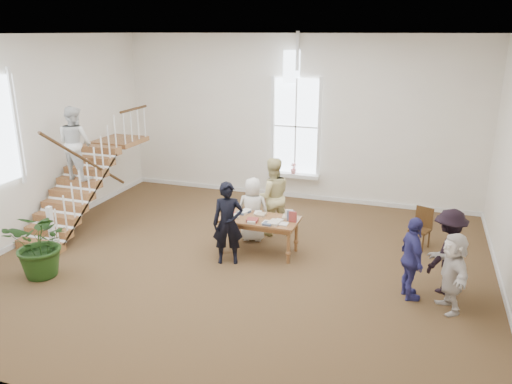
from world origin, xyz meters
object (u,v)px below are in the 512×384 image
(person_yellow, at_px, (272,196))
(library_table, at_px, (259,222))
(woman_cluster_c, at_px, (452,272))
(elderly_woman, at_px, (253,209))
(woman_cluster_b, at_px, (448,251))
(floor_plant, at_px, (42,243))
(woman_cluster_a, at_px, (412,259))
(police_officer, at_px, (228,223))
(side_chair, at_px, (422,226))

(person_yellow, bearing_deg, library_table, 62.92)
(library_table, height_order, woman_cluster_c, woman_cluster_c)
(elderly_woman, distance_m, woman_cluster_c, 4.50)
(woman_cluster_b, relative_size, floor_plant, 1.16)
(person_yellow, bearing_deg, woman_cluster_a, 117.38)
(woman_cluster_a, distance_m, floor_plant, 6.88)
(police_officer, height_order, woman_cluster_c, police_officer)
(side_chair, bearing_deg, woman_cluster_c, -56.67)
(library_table, distance_m, person_yellow, 1.12)
(elderly_woman, xyz_separation_m, woman_cluster_c, (4.14, -1.77, -0.03))
(elderly_woman, bearing_deg, side_chair, -176.11)
(woman_cluster_c, xyz_separation_m, floor_plant, (-7.40, -1.17, -0.02))
(library_table, xyz_separation_m, woman_cluster_c, (3.79, -1.17, 0.00))
(side_chair, bearing_deg, library_table, -134.59)
(woman_cluster_b, height_order, woman_cluster_c, woman_cluster_b)
(elderly_woman, xyz_separation_m, woman_cluster_b, (4.08, -1.12, 0.06))
(person_yellow, relative_size, floor_plant, 1.34)
(library_table, relative_size, elderly_woman, 1.14)
(police_officer, distance_m, person_yellow, 1.80)
(woman_cluster_c, relative_size, side_chair, 1.55)
(library_table, bearing_deg, woman_cluster_c, -16.73)
(library_table, bearing_deg, side_chair, 23.67)
(woman_cluster_a, relative_size, woman_cluster_c, 1.08)
(person_yellow, relative_size, woman_cluster_a, 1.20)
(woman_cluster_a, bearing_deg, floor_plant, 81.12)
(person_yellow, xyz_separation_m, woman_cluster_b, (3.78, -1.62, -0.12))
(floor_plant, bearing_deg, person_yellow, 44.06)
(police_officer, height_order, person_yellow, person_yellow)
(woman_cluster_b, distance_m, woman_cluster_c, 0.66)
(woman_cluster_a, height_order, woman_cluster_b, woman_cluster_b)
(woman_cluster_c, xyz_separation_m, side_chair, (-0.51, 2.58, -0.20))
(floor_plant, relative_size, side_chair, 1.51)
(floor_plant, bearing_deg, woman_cluster_c, 9.00)
(police_officer, height_order, floor_plant, police_officer)
(woman_cluster_c, height_order, side_chair, woman_cluster_c)
(elderly_woman, xyz_separation_m, side_chair, (3.63, 0.81, -0.24))
(person_yellow, distance_m, woman_cluster_b, 4.12)
(library_table, height_order, person_yellow, person_yellow)
(library_table, distance_m, woman_cluster_c, 3.97)
(elderly_woman, distance_m, person_yellow, 0.61)
(police_officer, relative_size, person_yellow, 0.93)
(floor_plant, xyz_separation_m, side_chair, (6.89, 3.75, -0.19))
(elderly_woman, relative_size, woman_cluster_a, 0.96)
(elderly_woman, xyz_separation_m, woman_cluster_a, (3.48, -1.57, 0.03))
(library_table, height_order, floor_plant, floor_plant)
(woman_cluster_c, bearing_deg, woman_cluster_a, -128.20)
(floor_plant, bearing_deg, woman_cluster_b, 13.94)
(police_officer, bearing_deg, library_table, 36.62)
(library_table, relative_size, woman_cluster_b, 1.06)
(person_yellow, bearing_deg, floor_plant, 14.52)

